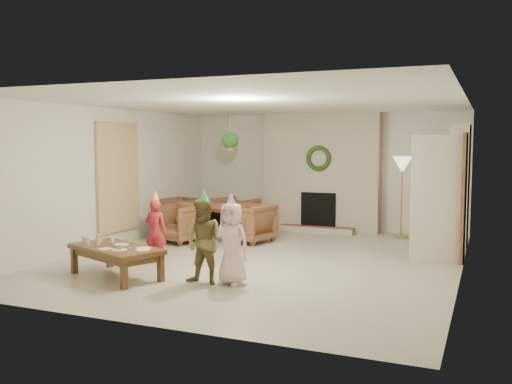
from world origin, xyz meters
The scene contains 56 objects.
floor centered at (0.00, 0.00, 0.00)m, with size 7.00×7.00×0.00m, color #B7B29E.
ceiling centered at (0.00, 0.00, 2.50)m, with size 7.00×7.00×0.00m, color white.
wall_back centered at (0.00, 3.50, 1.25)m, with size 7.00×7.00×0.00m, color silver.
wall_front centered at (0.00, -3.50, 1.25)m, with size 7.00×7.00×0.00m, color silver.
wall_left centered at (-3.00, 0.00, 1.25)m, with size 7.00×7.00×0.00m, color silver.
wall_right centered at (3.00, 0.00, 1.25)m, with size 7.00×7.00×0.00m, color silver.
fireplace_mass centered at (0.00, 3.30, 1.25)m, with size 2.50×0.40×2.50m, color #521C15.
fireplace_hearth centered at (0.00, 2.95, 0.06)m, with size 1.60×0.30×0.12m, color maroon.
fireplace_firebox centered at (0.00, 3.12, 0.45)m, with size 0.75×0.12×0.75m, color black.
fireplace_wreath centered at (0.00, 3.07, 1.55)m, with size 0.54×0.54×0.10m, color #1F3C16.
floor_lamp_base centered at (1.73, 3.00, 0.02)m, with size 0.30×0.30×0.03m, color gold.
floor_lamp_post centered at (1.73, 3.00, 0.75)m, with size 0.03×0.03×1.45m, color gold.
floor_lamp_shade centered at (1.73, 3.00, 1.45)m, with size 0.39×0.39×0.32m, color beige.
bookshelf_carcass centered at (2.84, 2.30, 1.10)m, with size 0.30×1.00×2.20m, color white.
bookshelf_shelf_a centered at (2.82, 2.30, 0.45)m, with size 0.30×0.92×0.03m, color white.
bookshelf_shelf_b centered at (2.82, 2.30, 0.85)m, with size 0.30×0.92×0.03m, color white.
bookshelf_shelf_c centered at (2.82, 2.30, 1.25)m, with size 0.30×0.92×0.03m, color white.
bookshelf_shelf_d centered at (2.82, 2.30, 1.65)m, with size 0.30×0.92×0.03m, color white.
books_row_lower centered at (2.80, 2.15, 0.59)m, with size 0.20×0.40×0.24m, color #B1202D.
books_row_mid centered at (2.80, 2.35, 0.99)m, with size 0.20×0.44×0.24m, color #26418E.
books_row_upper centered at (2.80, 2.20, 1.38)m, with size 0.20×0.36×0.22m, color gold.
door_frame centered at (2.96, 1.20, 1.02)m, with size 0.05×0.86×2.04m, color brown.
door_leaf centered at (2.58, 0.82, 1.00)m, with size 0.05×0.80×2.00m, color beige.
curtain_panel centered at (-2.96, 0.20, 1.25)m, with size 0.06×1.20×2.00m, color beige.
dining_table centered at (-1.82, 1.62, 0.33)m, with size 1.87×1.04×0.66m, color brown.
dining_chair_near centered at (-2.04, 0.82, 0.36)m, with size 0.78×0.80×0.73m, color brown.
dining_chair_far centered at (-1.60, 2.41, 0.36)m, with size 0.78×0.80×0.73m, color brown.
dining_chair_left centered at (-2.61, 1.84, 0.36)m, with size 0.78×0.80×0.73m, color brown.
dining_chair_right centered at (-0.83, 1.34, 0.36)m, with size 0.78×0.80×0.73m, color brown.
hanging_plant_cord centered at (-1.30, 1.50, 2.15)m, with size 0.01×0.01×0.70m, color tan.
hanging_plant_pot centered at (-1.30, 1.50, 1.80)m, with size 0.16×0.16×0.12m, color #935D2F.
hanging_plant_foliage centered at (-1.30, 1.50, 1.92)m, with size 0.32×0.32×0.32m, color #1B4617.
coffee_table_top centered at (-1.45, -1.92, 0.40)m, with size 1.42×0.71×0.07m, color brown.
coffee_table_apron centered at (-1.45, -1.92, 0.33)m, with size 1.31×0.60×0.09m, color brown.
coffee_leg_fl centered at (-2.15, -1.95, 0.19)m, with size 0.08×0.08×0.37m, color brown.
coffee_leg_fr centered at (-0.95, -2.42, 0.19)m, with size 0.08×0.08×0.37m, color brown.
coffee_leg_bl centered at (-1.95, -1.41, 0.19)m, with size 0.08×0.08×0.37m, color brown.
coffee_leg_br centered at (-0.74, -1.88, 0.19)m, with size 0.08×0.08×0.37m, color brown.
cup_a centered at (-2.02, -1.87, 0.49)m, with size 0.08×0.08×0.10m, color silver.
cup_b centered at (-1.94, -1.67, 0.49)m, with size 0.08×0.08×0.10m, color silver.
cup_c centered at (-1.91, -1.97, 0.49)m, with size 0.08×0.08×0.10m, color silver.
cup_d centered at (-1.84, -1.77, 0.49)m, with size 0.08×0.08×0.10m, color silver.
cup_e centered at (-1.74, -1.94, 0.49)m, with size 0.08×0.08×0.10m, color silver.
cup_f centered at (-1.66, -1.74, 0.49)m, with size 0.08×0.08×0.10m, color silver.
plate_a centered at (-1.45, -1.77, 0.44)m, with size 0.20×0.20×0.01m, color white.
plate_b centered at (-1.23, -2.12, 0.44)m, with size 0.20×0.20×0.01m, color white.
plate_c centered at (-0.95, -1.99, 0.44)m, with size 0.20×0.20×0.01m, color white.
food_scoop centered at (-1.23, -2.12, 0.48)m, with size 0.08×0.08×0.08m, color tan.
napkin_left centered at (-1.47, -2.12, 0.44)m, with size 0.16×0.16×0.01m, color #FDBAD7.
napkin_right centered at (-1.02, -1.87, 0.44)m, with size 0.16×0.16×0.01m, color #FDBAD7.
child_red centered at (-1.45, -0.91, 0.50)m, with size 0.37×0.24×1.01m, color #A32227.
party_hat_red centered at (-1.45, -0.91, 1.05)m, with size 0.14×0.14×0.19m, color #F4F752.
child_plaid centered at (-0.13, -1.76, 0.57)m, with size 0.56×0.44×1.15m, color brown.
party_hat_plaid centered at (-0.13, -1.76, 1.19)m, with size 0.14×0.14×0.19m, color #47A668.
child_pink centered at (0.20, -1.63, 0.55)m, with size 0.54×0.35×1.10m, color beige.
party_hat_pink centered at (0.20, -1.63, 1.14)m, with size 0.14×0.14×0.20m, color silver.
Camera 1 is at (3.33, -8.22, 1.89)m, focal length 39.14 mm.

